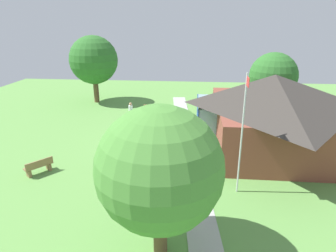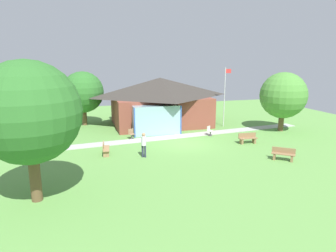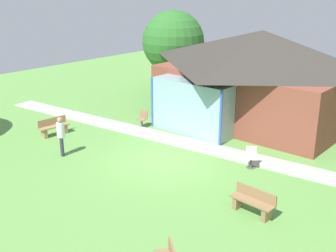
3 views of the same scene
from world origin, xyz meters
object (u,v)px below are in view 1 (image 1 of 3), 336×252
(patio_chair_lawn_spare, at_px, (177,156))
(tree_lawn_corner, at_px, (94,60))
(tree_east_hedge, at_px, (160,169))
(patio_chair_west, at_px, (192,120))
(bench_mid_left, at_px, (151,110))
(bench_mid_right, at_px, (117,169))
(tree_behind_pavilion_left, at_px, (273,77))
(flagpole, at_px, (242,130))
(visitor_strolling_lawn, at_px, (131,111))
(bench_front_right, at_px, (39,167))
(pavilion, at_px, (269,110))

(patio_chair_lawn_spare, relative_size, tree_lawn_corner, 0.13)
(tree_east_hedge, relative_size, tree_lawn_corner, 0.82)
(patio_chair_west, distance_m, tree_east_hedge, 14.38)
(bench_mid_left, distance_m, tree_east_hedge, 16.99)
(bench_mid_right, relative_size, tree_lawn_corner, 0.23)
(tree_lawn_corner, distance_m, tree_behind_pavilion_left, 17.08)
(bench_mid_right, bearing_deg, flagpole, -95.07)
(visitor_strolling_lawn, bearing_deg, bench_mid_right, -144.16)
(bench_mid_left, xyz_separation_m, bench_front_right, (11.36, -4.55, 0.00))
(pavilion, relative_size, visitor_strolling_lawn, 5.93)
(tree_east_hedge, bearing_deg, bench_mid_right, -150.45)
(bench_front_right, relative_size, patio_chair_lawn_spare, 1.68)
(pavilion, distance_m, visitor_strolling_lawn, 10.74)
(bench_mid_left, relative_size, tree_east_hedge, 0.28)
(bench_mid_left, xyz_separation_m, patio_chair_lawn_spare, (9.32, 2.92, 0.01))
(bench_mid_right, distance_m, tree_lawn_corner, 16.61)
(bench_mid_right, height_order, tree_lawn_corner, tree_lawn_corner)
(bench_front_right, bearing_deg, flagpole, -55.55)
(patio_chair_lawn_spare, height_order, patio_chair_west, same)
(patio_chair_lawn_spare, distance_m, tree_lawn_corner, 16.45)
(visitor_strolling_lawn, bearing_deg, pavilion, -81.92)
(pavilion, bearing_deg, bench_mid_right, -60.76)
(patio_chair_lawn_spare, height_order, tree_lawn_corner, tree_lawn_corner)
(flagpole, distance_m, bench_mid_left, 13.91)
(visitor_strolling_lawn, xyz_separation_m, tree_lawn_corner, (-6.26, -4.95, 3.26))
(bench_mid_right, bearing_deg, pavilion, -56.84)
(pavilion, bearing_deg, tree_lawn_corner, -123.89)
(tree_lawn_corner, bearing_deg, tree_east_hedge, 24.03)
(patio_chair_west, xyz_separation_m, tree_east_hedge, (14.04, -0.95, 2.94))
(bench_front_right, xyz_separation_m, patio_chair_lawn_spare, (-2.04, 7.47, 0.01))
(pavilion, distance_m, bench_front_right, 14.29)
(patio_chair_west, bearing_deg, bench_mid_right, 142.86)
(pavilion, relative_size, bench_mid_right, 6.76)
(flagpole, bearing_deg, visitor_strolling_lawn, -142.87)
(bench_mid_left, distance_m, tree_behind_pavilion_left, 11.07)
(visitor_strolling_lawn, distance_m, tree_behind_pavilion_left, 12.71)
(pavilion, bearing_deg, patio_chair_west, -127.66)
(bench_front_right, height_order, tree_lawn_corner, tree_lawn_corner)
(flagpole, xyz_separation_m, bench_mid_right, (-0.99, -6.27, -2.82))
(pavilion, relative_size, patio_chair_lawn_spare, 11.99)
(bench_front_right, distance_m, tree_east_hedge, 9.41)
(tree_east_hedge, bearing_deg, tree_behind_pavilion_left, 156.17)
(bench_front_right, height_order, patio_chair_west, patio_chair_west)
(pavilion, distance_m, patio_chair_west, 6.56)
(bench_front_right, bearing_deg, visitor_strolling_lawn, 19.08)
(bench_mid_left, distance_m, bench_mid_right, 11.23)
(flagpole, xyz_separation_m, tree_lawn_corner, (-15.97, -12.31, 1.07))
(bench_front_right, bearing_deg, tree_east_hedge, -86.07)
(tree_behind_pavilion_left, bearing_deg, patio_chair_lawn_spare, -35.99)
(pavilion, bearing_deg, flagpole, -23.58)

